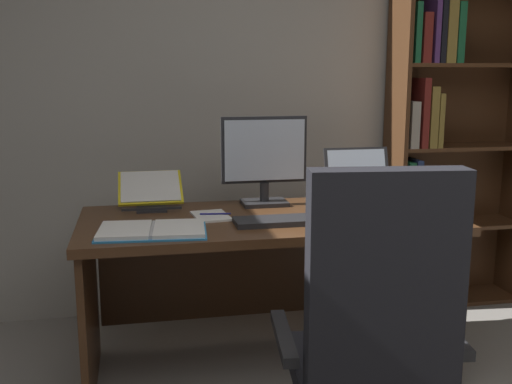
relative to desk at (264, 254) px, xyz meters
name	(u,v)px	position (x,y,z in m)	size (l,w,h in m)	color
wall_back	(259,95)	(0.14, 0.81, 0.71)	(4.85, 0.12, 2.52)	#B2ADA3
desk	(264,254)	(0.00, 0.00, 0.00)	(1.68, 0.74, 0.75)	#4C2D19
bookshelf	(442,151)	(1.20, 0.59, 0.39)	(0.84, 0.30, 1.92)	#4C2D19
office_chair	(372,357)	(0.16, -0.94, -0.07)	(0.65, 0.60, 1.11)	#232326
monitor	(264,162)	(0.04, 0.17, 0.42)	(0.42, 0.16, 0.43)	#232326
laptop	(364,189)	(0.56, 0.18, 0.26)	(0.35, 0.33, 0.25)	#232326
keyboard	(283,221)	(0.04, -0.22, 0.22)	(0.42, 0.15, 0.02)	#232326
computer_mouse	(349,216)	(0.34, -0.22, 0.22)	(0.06, 0.10, 0.04)	#232326
reading_stand_with_book	(151,190)	(-0.51, 0.24, 0.28)	(0.31, 0.29, 0.16)	#232326
open_binder	(152,230)	(-0.52, -0.27, 0.22)	(0.46, 0.31, 0.02)	#2D84C6
notepad	(211,216)	(-0.25, -0.04, 0.21)	(0.15, 0.21, 0.01)	white
pen	(215,214)	(-0.23, -0.04, 0.22)	(0.01, 0.01, 0.14)	navy
coffee_mug	(416,201)	(0.70, -0.12, 0.26)	(0.08, 0.08, 0.11)	#334C7A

